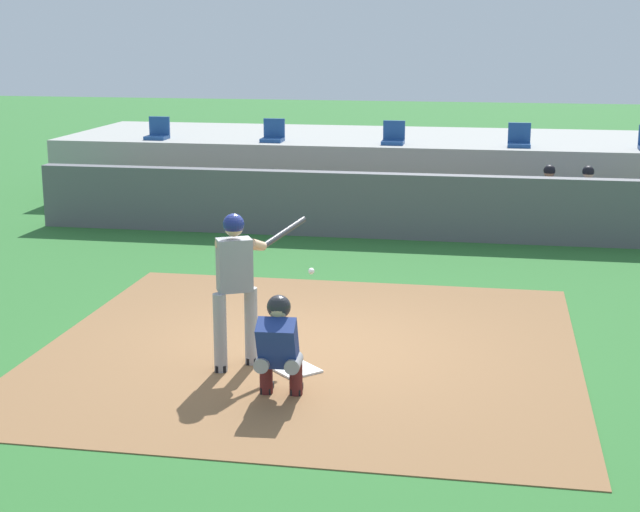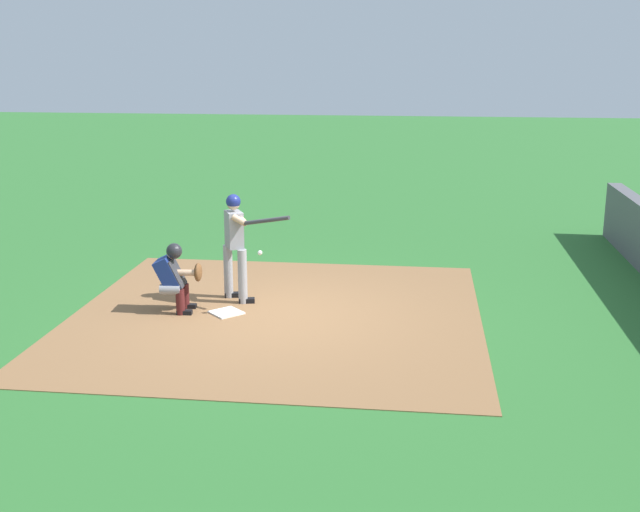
# 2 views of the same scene
# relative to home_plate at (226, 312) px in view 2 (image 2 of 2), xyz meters

# --- Properties ---
(ground_plane) EXTENTS (80.00, 80.00, 0.00)m
(ground_plane) POSITION_rel_home_plate_xyz_m (0.00, 0.80, -0.02)
(ground_plane) COLOR #2D6B2D
(dirt_infield) EXTENTS (6.40, 6.40, 0.01)m
(dirt_infield) POSITION_rel_home_plate_xyz_m (0.00, 0.80, -0.02)
(dirt_infield) COLOR olive
(dirt_infield) RESTS_ON ground
(home_plate) EXTENTS (0.62, 0.62, 0.02)m
(home_plate) POSITION_rel_home_plate_xyz_m (0.00, 0.00, 0.00)
(home_plate) COLOR white
(home_plate) RESTS_ON dirt_infield
(batter_at_plate) EXTENTS (0.87, 1.27, 1.80)m
(batter_at_plate) POSITION_rel_home_plate_xyz_m (-0.68, 0.02, 1.01)
(batter_at_plate) COLOR #99999E
(batter_at_plate) RESTS_ON ground
(catcher_crouched) EXTENTS (0.50, 1.76, 1.13)m
(catcher_crouched) POSITION_rel_home_plate_xyz_m (-0.02, -0.81, 0.59)
(catcher_crouched) COLOR gray
(catcher_crouched) RESTS_ON ground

